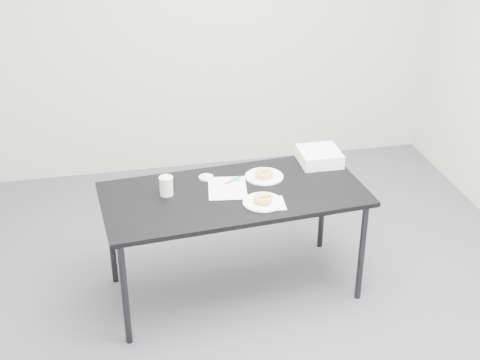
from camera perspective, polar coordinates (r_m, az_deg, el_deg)
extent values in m
plane|color=#46454A|center=(4.42, 1.47, -9.88)|extent=(4.00, 4.00, 0.00)
cube|color=silver|center=(5.63, -3.15, 13.87)|extent=(4.00, 0.02, 2.70)
cube|color=black|center=(4.09, -0.52, -1.23)|extent=(1.66, 0.88, 0.03)
cylinder|color=black|center=(3.91, -9.80, -9.58)|extent=(0.04, 0.04, 0.70)
cylinder|color=black|center=(4.43, -10.94, -4.78)|extent=(0.04, 0.04, 0.70)
cylinder|color=black|center=(4.27, 10.35, -6.09)|extent=(0.04, 0.04, 0.70)
cylinder|color=black|center=(4.75, 7.04, -2.07)|extent=(0.04, 0.04, 0.70)
cube|color=white|center=(4.13, -1.09, -0.69)|extent=(0.27, 0.33, 0.00)
cube|color=green|center=(4.22, -0.37, 0.05)|extent=(0.05, 0.05, 0.00)
cylinder|color=#0D7F90|center=(4.21, -0.60, -0.01)|extent=(0.12, 0.09, 0.01)
cube|color=white|center=(3.96, 2.62, -2.02)|extent=(0.18, 0.18, 0.00)
cylinder|color=white|center=(3.96, 1.98, -1.91)|extent=(0.24, 0.24, 0.01)
torus|color=#C48F3E|center=(3.95, 1.98, -1.63)|extent=(0.14, 0.14, 0.04)
cylinder|color=white|center=(4.26, 2.07, 0.30)|extent=(0.25, 0.25, 0.01)
torus|color=#C48F3E|center=(4.25, 2.08, 0.57)|extent=(0.15, 0.15, 0.04)
cylinder|color=white|center=(4.05, -6.31, -0.50)|extent=(0.08, 0.08, 0.12)
cylinder|color=white|center=(4.25, -2.92, 0.23)|extent=(0.09, 0.09, 0.01)
cube|color=white|center=(4.46, 6.79, 2.01)|extent=(0.27, 0.27, 0.09)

